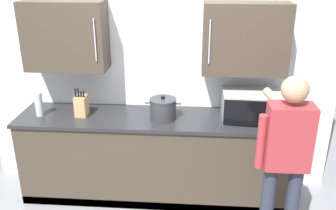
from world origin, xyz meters
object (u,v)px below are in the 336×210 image
(stock_pot, at_px, (163,109))
(thermos_flask, at_px, (39,104))
(knife_block, at_px, (81,106))
(person_figure, at_px, (285,154))
(microwave_oven, at_px, (250,106))

(stock_pot, relative_size, thermos_flask, 1.47)
(knife_block, height_order, person_figure, person_figure)
(microwave_oven, bearing_deg, person_figure, -77.33)
(person_figure, bearing_deg, microwave_oven, 102.67)
(microwave_oven, xyz_separation_m, stock_pot, (-0.84, -0.07, -0.03))
(microwave_oven, xyz_separation_m, knife_block, (-1.65, -0.05, -0.03))
(microwave_oven, distance_m, stock_pot, 0.84)
(thermos_flask, xyz_separation_m, person_figure, (2.24, -0.70, -0.07))
(knife_block, bearing_deg, person_figure, -22.15)
(stock_pot, xyz_separation_m, thermos_flask, (-1.23, -0.02, 0.02))
(thermos_flask, relative_size, knife_block, 0.83)
(microwave_oven, distance_m, thermos_flask, 2.07)
(knife_block, bearing_deg, stock_pot, -1.73)
(knife_block, bearing_deg, thermos_flask, -174.39)
(stock_pot, relative_size, person_figure, 0.22)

